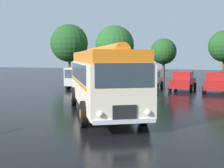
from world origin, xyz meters
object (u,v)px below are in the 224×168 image
object	(u,v)px
vintage_bus	(102,77)
box_van	(89,74)
car_near_left	(123,79)
car_far_right	(216,82)
car_mid_left	(150,80)
car_mid_right	(183,81)

from	to	relation	value
vintage_bus	box_van	size ratio (longest dim) A/B	1.71
car_near_left	car_far_right	distance (m)	8.40
car_near_left	vintage_bus	bearing A→B (deg)	-77.26
vintage_bus	car_near_left	size ratio (longest dim) A/B	2.26
car_near_left	box_van	world-z (taller)	box_van
vintage_bus	car_mid_left	distance (m)	13.12
car_mid_left	car_near_left	bearing A→B (deg)	-178.64
box_van	vintage_bus	bearing A→B (deg)	-63.23
car_mid_left	car_far_right	size ratio (longest dim) A/B	1.01
vintage_bus	car_mid_left	world-z (taller)	vintage_bus
car_near_left	box_van	distance (m)	3.32
vintage_bus	car_near_left	distance (m)	13.38
car_mid_right	car_mid_left	bearing A→B (deg)	174.48
car_near_left	car_far_right	xyz separation A→B (m)	(8.36, -0.79, 0.00)
vintage_bus	car_far_right	size ratio (longest dim) A/B	2.36
car_mid_right	car_far_right	size ratio (longest dim) A/B	1.01
vintage_bus	box_van	bearing A→B (deg)	116.77
car_near_left	box_van	bearing A→B (deg)	-162.49
car_near_left	car_mid_right	bearing A→B (deg)	-2.35
car_mid_left	box_van	size ratio (longest dim) A/B	0.73
vintage_bus	box_van	distance (m)	13.48
box_van	car_mid_left	bearing A→B (deg)	10.37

